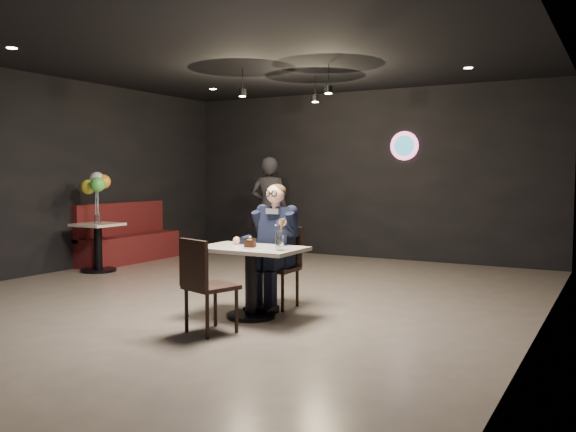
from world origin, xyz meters
The scene contains 17 objects.
floor centered at (0.00, 0.00, 0.00)m, with size 9.00×9.00×0.00m, color gray.
wall_sign centered at (0.80, 4.47, 2.00)m, with size 0.50×0.06×0.50m, color pink, non-canonical shape.
pendant_lights centered at (0.00, 2.00, 2.88)m, with size 1.40×1.20×0.36m, color black.
main_table centered at (0.76, -0.43, 0.38)m, with size 1.10×0.70×0.75m, color white.
chair_far centered at (0.76, 0.12, 0.46)m, with size 0.42×0.46×0.92m, color black.
chair_near centered at (0.76, -1.13, 0.46)m, with size 0.42×0.46×0.92m, color black.
seated_man centered at (0.76, 0.12, 0.72)m, with size 0.60×0.80×1.44m, color black.
dessert_plate centered at (0.85, -0.52, 0.76)m, with size 0.21×0.21×0.01m, color white.
cake_slice centered at (0.81, -0.52, 0.80)m, with size 0.11×0.09×0.08m, color black.
mint_leaf centered at (0.84, -0.57, 0.84)m, with size 0.07×0.04×0.01m, color #287D36.
sundae_glass centered at (1.16, -0.51, 0.85)m, with size 0.09×0.09×0.19m, color silver.
wafer_cone centered at (1.16, -0.47, 0.99)m, with size 0.06×0.06×0.13m, color tan.
booth_bench centered at (-3.25, 1.98, 0.51)m, with size 0.51×2.04×1.02m, color #4D1016.
side_table centered at (-2.95, 0.98, 0.39)m, with size 0.62×0.62×0.78m, color white.
balloon_vase centered at (-2.95, 0.98, 0.82)m, with size 0.10×0.10×0.15m, color silver.
balloon_bunch centered at (-2.95, 0.98, 1.24)m, with size 0.41×0.41×0.68m, color yellow.
passerby centered at (-1.37, 3.52, 0.91)m, with size 0.66×0.43×1.82m, color black.
Camera 1 is at (4.20, -5.79, 1.52)m, focal length 38.00 mm.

